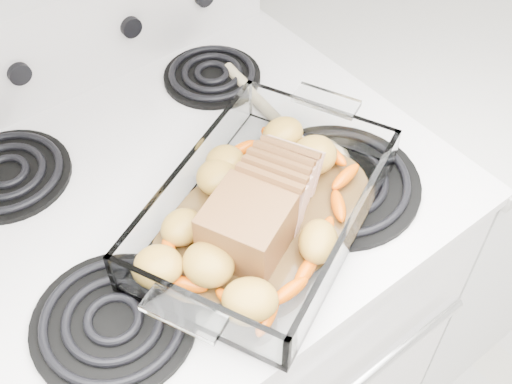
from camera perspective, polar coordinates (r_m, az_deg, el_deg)
electric_range at (r=1.34m, az=-5.59°, el=-12.07°), size 0.78×0.70×1.12m
counter_right at (r=1.64m, az=13.97°, el=0.63°), size 0.58×0.68×0.93m
baking_dish at (r=0.89m, az=0.80°, el=-1.97°), size 0.38×0.25×0.07m
pork_roast at (r=0.86m, az=-0.25°, el=-1.45°), size 0.21×0.10×0.08m
roast_vegetables at (r=0.90m, az=-0.95°, el=-0.21°), size 0.38×0.21×0.05m
wooden_spoon at (r=1.03m, az=3.75°, el=5.36°), size 0.07×0.31×0.02m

